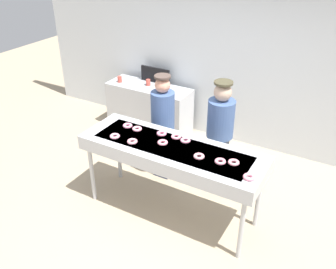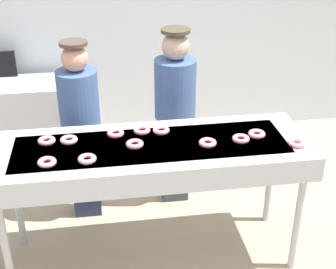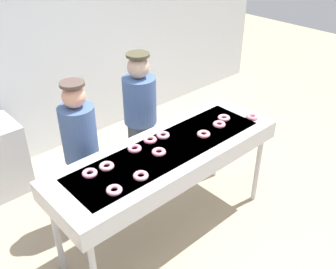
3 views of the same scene
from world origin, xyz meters
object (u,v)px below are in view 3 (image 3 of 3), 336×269
(strawberry_donut_6, at_px, (107,166))
(strawberry_donut_8, at_px, (114,190))
(strawberry_donut_1, at_px, (141,176))
(worker_assistant, at_px, (81,149))
(strawberry_donut_4, at_px, (150,140))
(strawberry_donut_11, at_px, (135,149))
(strawberry_donut_7, at_px, (224,118))
(strawberry_donut_9, at_px, (163,135))
(strawberry_donut_10, at_px, (159,152))
(fryer_conveyor, at_px, (168,157))
(strawberry_donut_5, at_px, (252,117))
(strawberry_donut_0, at_px, (204,134))
(strawberry_donut_3, at_px, (219,124))
(worker_baker, at_px, (140,114))
(strawberry_donut_2, at_px, (90,173))

(strawberry_donut_6, relative_size, strawberry_donut_8, 1.00)
(strawberry_donut_1, relative_size, worker_assistant, 0.08)
(strawberry_donut_4, xyz_separation_m, strawberry_donut_8, (-0.68, -0.38, 0.00))
(strawberry_donut_11, bearing_deg, strawberry_donut_7, -9.27)
(strawberry_donut_4, relative_size, strawberry_donut_9, 1.00)
(strawberry_donut_10, bearing_deg, fryer_conveyor, 4.01)
(strawberry_donut_7, relative_size, strawberry_donut_9, 1.00)
(strawberry_donut_8, bearing_deg, strawberry_donut_4, 28.88)
(strawberry_donut_5, height_order, worker_assistant, worker_assistant)
(worker_assistant, bearing_deg, strawberry_donut_5, 158.74)
(strawberry_donut_4, xyz_separation_m, worker_assistant, (-0.48, 0.48, -0.13))
(strawberry_donut_11, distance_m, worker_assistant, 0.58)
(strawberry_donut_7, bearing_deg, strawberry_donut_0, -168.49)
(strawberry_donut_3, height_order, worker_assistant, worker_assistant)
(strawberry_donut_11, bearing_deg, strawberry_donut_10, -56.33)
(strawberry_donut_0, bearing_deg, strawberry_donut_3, 5.37)
(strawberry_donut_8, xyz_separation_m, worker_baker, (1.03, 0.97, -0.09))
(strawberry_donut_3, bearing_deg, strawberry_donut_5, -18.23)
(strawberry_donut_0, bearing_deg, strawberry_donut_6, 168.80)
(strawberry_donut_7, relative_size, worker_assistant, 0.08)
(strawberry_donut_3, relative_size, strawberry_donut_4, 1.00)
(strawberry_donut_0, height_order, strawberry_donut_4, same)
(strawberry_donut_0, bearing_deg, strawberry_donut_4, 148.87)
(strawberry_donut_9, height_order, worker_assistant, worker_assistant)
(strawberry_donut_0, xyz_separation_m, strawberry_donut_6, (-0.99, 0.20, 0.00))
(fryer_conveyor, relative_size, strawberry_donut_4, 18.17)
(strawberry_donut_0, distance_m, strawberry_donut_11, 0.70)
(strawberry_donut_5, xyz_separation_m, worker_assistant, (-1.56, 0.85, -0.13))
(strawberry_donut_11, bearing_deg, strawberry_donut_0, -21.10)
(strawberry_donut_2, xyz_separation_m, strawberry_donut_5, (1.79, -0.31, 0.00))
(strawberry_donut_2, xyz_separation_m, strawberry_donut_10, (0.63, -0.15, 0.00))
(strawberry_donut_0, bearing_deg, strawberry_donut_9, 140.78)
(strawberry_donut_3, distance_m, strawberry_donut_7, 0.15)
(strawberry_donut_0, height_order, strawberry_donut_10, same)
(worker_baker, bearing_deg, strawberry_donut_5, 119.94)
(strawberry_donut_4, xyz_separation_m, strawberry_donut_7, (0.84, -0.19, 0.00))
(strawberry_donut_8, relative_size, worker_baker, 0.08)
(strawberry_donut_8, bearing_deg, worker_assistant, 76.45)
(fryer_conveyor, height_order, strawberry_donut_5, strawberry_donut_5)
(strawberry_donut_0, relative_size, strawberry_donut_11, 1.00)
(strawberry_donut_1, distance_m, strawberry_donut_3, 1.12)
(strawberry_donut_1, bearing_deg, worker_baker, 51.54)
(strawberry_donut_1, xyz_separation_m, strawberry_donut_5, (1.50, 0.00, 0.00))
(strawberry_donut_7, height_order, strawberry_donut_10, same)
(strawberry_donut_2, xyz_separation_m, strawberry_donut_6, (0.16, -0.01, 0.00))
(strawberry_donut_6, distance_m, worker_baker, 1.12)
(strawberry_donut_0, distance_m, strawberry_donut_7, 0.40)
(strawberry_donut_3, xyz_separation_m, worker_assistant, (-1.18, 0.72, -0.13))
(fryer_conveyor, distance_m, strawberry_donut_1, 0.50)
(strawberry_donut_9, xyz_separation_m, worker_baker, (0.21, 0.61, -0.09))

